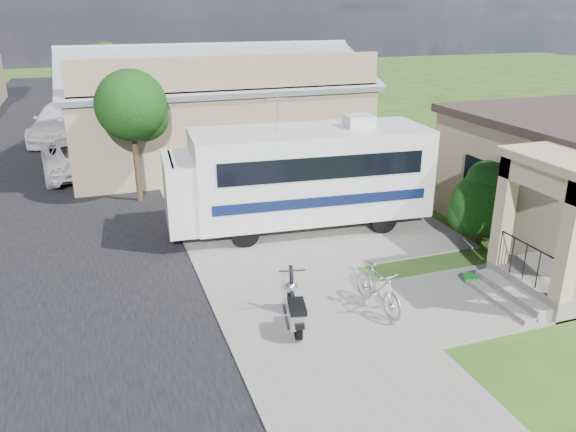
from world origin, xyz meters
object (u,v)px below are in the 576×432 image
object	(u,v)px
shrub	(484,201)
van	(64,122)
pickup_truck	(75,155)
motorhome	(301,174)
bicycle	(378,290)
garden_hose	(471,280)
scooter	(295,309)

from	to	relation	value
shrub	van	world-z (taller)	shrub
pickup_truck	motorhome	bearing A→B (deg)	121.94
van	bicycle	bearing A→B (deg)	-60.66
van	garden_hose	bearing A→B (deg)	-53.51
motorhome	pickup_truck	distance (m)	11.01
scooter	van	world-z (taller)	van
pickup_truck	van	bearing A→B (deg)	-89.99
motorhome	pickup_truck	bearing A→B (deg)	131.24
bicycle	garden_hose	distance (m)	2.92
pickup_truck	bicycle	bearing A→B (deg)	109.46
motorhome	pickup_truck	world-z (taller)	motorhome
shrub	bicycle	size ratio (longest dim) A/B	1.42
motorhome	bicycle	xyz separation A→B (m)	(-0.16, -5.40, -1.21)
scooter	garden_hose	bearing A→B (deg)	18.94
pickup_truck	shrub	bearing A→B (deg)	128.68
motorhome	shrub	bearing A→B (deg)	-28.09
van	scooter	bearing A→B (deg)	-65.75
pickup_truck	garden_hose	xyz separation A→B (m)	(9.28, -13.73, -0.68)
motorhome	bicycle	distance (m)	5.54
scooter	pickup_truck	xyz separation A→B (m)	(-4.41, 14.29, 0.28)
bicycle	scooter	bearing A→B (deg)	176.42
motorhome	shrub	distance (m)	5.36
shrub	pickup_truck	bearing A→B (deg)	133.57
van	pickup_truck	bearing A→B (deg)	-74.12
shrub	garden_hose	size ratio (longest dim) A/B	6.12
bicycle	garden_hose	xyz separation A→B (m)	(2.86, 0.45, -0.44)
motorhome	garden_hose	world-z (taller)	motorhome
garden_hose	bicycle	bearing A→B (deg)	-171.02
scooter	van	bearing A→B (deg)	115.71
motorhome	van	world-z (taller)	motorhome
scooter	bicycle	bearing A→B (deg)	15.38
van	motorhome	bearing A→B (deg)	-54.51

